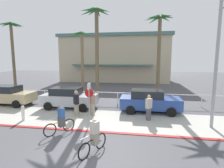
{
  "coord_description": "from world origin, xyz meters",
  "views": [
    {
      "loc": [
        2.01,
        -6.88,
        3.99
      ],
      "look_at": [
        -0.11,
        6.0,
        2.13
      ],
      "focal_mm": 28.55,
      "sensor_mm": 36.0,
      "label": 1
    }
  ],
  "objects_px": {
    "palm_tree_1": "(82,47)",
    "car_silver_1": "(69,98)",
    "palm_tree_2": "(96,32)",
    "car_blue_2": "(149,101)",
    "palm_tree_0": "(12,39)",
    "pedestrian_2": "(149,109)",
    "cyclist_black_0": "(94,137)",
    "pedestrian_1": "(76,104)",
    "bollard_0": "(23,113)",
    "palm_tree_3": "(159,36)",
    "stop_sign_bike_lane": "(89,98)",
    "car_tan_0": "(8,95)",
    "streetlight_curb": "(219,53)",
    "pedestrian_0": "(92,104)",
    "cyclist_yellow_1": "(61,121)"
  },
  "relations": [
    {
      "from": "palm_tree_3",
      "to": "cyclist_black_0",
      "type": "distance_m",
      "value": 13.58
    },
    {
      "from": "palm_tree_0",
      "to": "bollard_0",
      "type": "bearing_deg",
      "value": -50.53
    },
    {
      "from": "car_tan_0",
      "to": "cyclist_yellow_1",
      "type": "relative_size",
      "value": 2.93
    },
    {
      "from": "streetlight_curb",
      "to": "cyclist_yellow_1",
      "type": "bearing_deg",
      "value": -167.11
    },
    {
      "from": "palm_tree_2",
      "to": "palm_tree_3",
      "type": "relative_size",
      "value": 1.05
    },
    {
      "from": "car_blue_2",
      "to": "cyclist_black_0",
      "type": "bearing_deg",
      "value": -112.05
    },
    {
      "from": "streetlight_curb",
      "to": "car_tan_0",
      "type": "relative_size",
      "value": 1.7
    },
    {
      "from": "bollard_0",
      "to": "car_tan_0",
      "type": "xyz_separation_m",
      "value": [
        -3.93,
        3.46,
        0.35
      ]
    },
    {
      "from": "car_silver_1",
      "to": "palm_tree_2",
      "type": "bearing_deg",
      "value": 68.68
    },
    {
      "from": "cyclist_black_0",
      "to": "pedestrian_0",
      "type": "relative_size",
      "value": 0.95
    },
    {
      "from": "streetlight_curb",
      "to": "palm_tree_1",
      "type": "distance_m",
      "value": 15.19
    },
    {
      "from": "palm_tree_3",
      "to": "pedestrian_2",
      "type": "height_order",
      "value": "palm_tree_3"
    },
    {
      "from": "car_silver_1",
      "to": "pedestrian_1",
      "type": "relative_size",
      "value": 2.43
    },
    {
      "from": "palm_tree_0",
      "to": "pedestrian_2",
      "type": "height_order",
      "value": "palm_tree_0"
    },
    {
      "from": "palm_tree_1",
      "to": "car_silver_1",
      "type": "relative_size",
      "value": 1.64
    },
    {
      "from": "car_tan_0",
      "to": "pedestrian_0",
      "type": "height_order",
      "value": "pedestrian_0"
    },
    {
      "from": "palm_tree_0",
      "to": "palm_tree_2",
      "type": "height_order",
      "value": "palm_tree_2"
    },
    {
      "from": "pedestrian_0",
      "to": "pedestrian_2",
      "type": "bearing_deg",
      "value": -6.4
    },
    {
      "from": "stop_sign_bike_lane",
      "to": "car_silver_1",
      "type": "height_order",
      "value": "stop_sign_bike_lane"
    },
    {
      "from": "palm_tree_2",
      "to": "pedestrian_1",
      "type": "xyz_separation_m",
      "value": [
        -0.09,
        -5.51,
        -5.69
      ]
    },
    {
      "from": "car_tan_0",
      "to": "cyclist_black_0",
      "type": "height_order",
      "value": "car_tan_0"
    },
    {
      "from": "pedestrian_2",
      "to": "pedestrian_1",
      "type": "bearing_deg",
      "value": 179.39
    },
    {
      "from": "palm_tree_0",
      "to": "palm_tree_3",
      "type": "distance_m",
      "value": 17.8
    },
    {
      "from": "stop_sign_bike_lane",
      "to": "car_tan_0",
      "type": "xyz_separation_m",
      "value": [
        -8.4,
        3.52,
        -0.81
      ]
    },
    {
      "from": "cyclist_black_0",
      "to": "pedestrian_2",
      "type": "bearing_deg",
      "value": 61.41
    },
    {
      "from": "cyclist_black_0",
      "to": "pedestrian_1",
      "type": "xyz_separation_m",
      "value": [
        -2.49,
        4.55,
        0.15
      ]
    },
    {
      "from": "car_tan_0",
      "to": "pedestrian_1",
      "type": "distance_m",
      "value": 7.3
    },
    {
      "from": "car_blue_2",
      "to": "pedestrian_0",
      "type": "relative_size",
      "value": 2.47
    },
    {
      "from": "palm_tree_3",
      "to": "pedestrian_2",
      "type": "distance_m",
      "value": 9.25
    },
    {
      "from": "bollard_0",
      "to": "car_tan_0",
      "type": "relative_size",
      "value": 0.23
    },
    {
      "from": "car_blue_2",
      "to": "palm_tree_3",
      "type": "bearing_deg",
      "value": 79.4
    },
    {
      "from": "streetlight_curb",
      "to": "cyclist_black_0",
      "type": "height_order",
      "value": "streetlight_curb"
    },
    {
      "from": "stop_sign_bike_lane",
      "to": "cyclist_yellow_1",
      "type": "height_order",
      "value": "stop_sign_bike_lane"
    },
    {
      "from": "stop_sign_bike_lane",
      "to": "pedestrian_2",
      "type": "height_order",
      "value": "stop_sign_bike_lane"
    },
    {
      "from": "bollard_0",
      "to": "palm_tree_3",
      "type": "xyz_separation_m",
      "value": [
        9.18,
        8.75,
        5.73
      ]
    },
    {
      "from": "palm_tree_1",
      "to": "palm_tree_2",
      "type": "height_order",
      "value": "palm_tree_2"
    },
    {
      "from": "bollard_0",
      "to": "palm_tree_0",
      "type": "height_order",
      "value": "palm_tree_0"
    },
    {
      "from": "palm_tree_0",
      "to": "pedestrian_2",
      "type": "bearing_deg",
      "value": -28.49
    },
    {
      "from": "palm_tree_3",
      "to": "pedestrian_2",
      "type": "xyz_separation_m",
      "value": [
        -1.15,
        -7.37,
        -5.47
      ]
    },
    {
      "from": "pedestrian_0",
      "to": "pedestrian_1",
      "type": "relative_size",
      "value": 0.98
    },
    {
      "from": "car_silver_1",
      "to": "car_blue_2",
      "type": "height_order",
      "value": "same"
    },
    {
      "from": "car_blue_2",
      "to": "palm_tree_0",
      "type": "bearing_deg",
      "value": 156.83
    },
    {
      "from": "streetlight_curb",
      "to": "pedestrian_2",
      "type": "bearing_deg",
      "value": 165.64
    },
    {
      "from": "streetlight_curb",
      "to": "cyclist_black_0",
      "type": "xyz_separation_m",
      "value": [
        -6.03,
        -3.58,
        -3.58
      ]
    },
    {
      "from": "pedestrian_2",
      "to": "palm_tree_2",
      "type": "bearing_deg",
      "value": 131.09
    },
    {
      "from": "cyclist_yellow_1",
      "to": "streetlight_curb",
      "type": "bearing_deg",
      "value": 12.89
    },
    {
      "from": "car_silver_1",
      "to": "cyclist_black_0",
      "type": "height_order",
      "value": "car_silver_1"
    },
    {
      "from": "car_silver_1",
      "to": "car_blue_2",
      "type": "xyz_separation_m",
      "value": [
        6.4,
        -0.07,
        0.0
      ]
    },
    {
      "from": "stop_sign_bike_lane",
      "to": "bollard_0",
      "type": "bearing_deg",
      "value": 179.25
    },
    {
      "from": "palm_tree_2",
      "to": "car_blue_2",
      "type": "bearing_deg",
      "value": -36.76
    }
  ]
}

